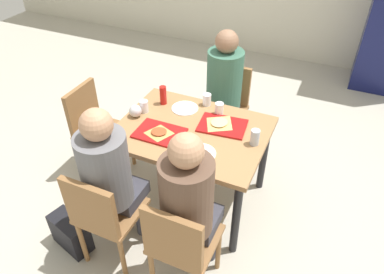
% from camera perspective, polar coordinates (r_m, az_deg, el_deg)
% --- Properties ---
extents(ground_plane, '(10.00, 10.00, 0.02)m').
position_cam_1_polar(ground_plane, '(3.26, 0.00, -9.50)').
color(ground_plane, '#B2AD9E').
extents(main_table, '(1.14, 0.86, 0.75)m').
position_cam_1_polar(main_table, '(2.81, 0.00, -0.35)').
color(main_table, '#9E7247').
rests_on(main_table, ground_plane).
extents(chair_near_left, '(0.40, 0.40, 0.86)m').
position_cam_1_polar(chair_near_left, '(2.53, -13.87, -11.72)').
color(chair_near_left, olive).
rests_on(chair_near_left, ground_plane).
extents(chair_near_right, '(0.40, 0.40, 0.86)m').
position_cam_1_polar(chair_near_right, '(2.31, -1.91, -16.46)').
color(chair_near_right, olive).
rests_on(chair_near_right, ground_plane).
extents(chair_far_side, '(0.40, 0.40, 0.86)m').
position_cam_1_polar(chair_far_side, '(3.52, 5.46, 5.36)').
color(chair_far_side, olive).
rests_on(chair_far_side, ground_plane).
extents(chair_left_end, '(0.40, 0.40, 0.86)m').
position_cam_1_polar(chair_left_end, '(3.32, -15.17, 1.91)').
color(chair_left_end, olive).
rests_on(chair_left_end, ground_plane).
extents(person_in_red, '(0.32, 0.42, 1.27)m').
position_cam_1_polar(person_in_red, '(2.42, -12.83, -5.68)').
color(person_in_red, '#383842').
rests_on(person_in_red, ground_plane).
extents(person_in_brown_jacket, '(0.32, 0.42, 1.27)m').
position_cam_1_polar(person_in_brown_jacket, '(2.20, -0.43, -10.00)').
color(person_in_brown_jacket, '#383842').
rests_on(person_in_brown_jacket, ground_plane).
extents(person_far_side, '(0.32, 0.42, 1.27)m').
position_cam_1_polar(person_far_side, '(3.28, 4.88, 7.80)').
color(person_far_side, '#383842').
rests_on(person_far_side, ground_plane).
extents(tray_red_near, '(0.36, 0.26, 0.02)m').
position_cam_1_polar(tray_red_near, '(2.71, -5.15, 0.64)').
color(tray_red_near, '#B21414').
rests_on(tray_red_near, main_table).
extents(tray_red_far, '(0.39, 0.30, 0.02)m').
position_cam_1_polar(tray_red_far, '(2.79, 4.83, 1.81)').
color(tray_red_far, '#B21414').
rests_on(tray_red_far, main_table).
extents(paper_plate_center, '(0.22, 0.22, 0.01)m').
position_cam_1_polar(paper_plate_center, '(2.99, -1.13, 4.57)').
color(paper_plate_center, white).
rests_on(paper_plate_center, main_table).
extents(paper_plate_near_edge, '(0.22, 0.22, 0.01)m').
position_cam_1_polar(paper_plate_near_edge, '(2.53, 1.33, -2.58)').
color(paper_plate_near_edge, white).
rests_on(paper_plate_near_edge, main_table).
extents(pizza_slice_a, '(0.21, 0.21, 0.02)m').
position_cam_1_polar(pizza_slice_a, '(2.69, -5.24, 0.77)').
color(pizza_slice_a, tan).
rests_on(pizza_slice_a, tray_red_near).
extents(pizza_slice_b, '(0.23, 0.24, 0.02)m').
position_cam_1_polar(pizza_slice_b, '(2.79, 4.34, 2.24)').
color(pizza_slice_b, '#DBAD60').
rests_on(pizza_slice_b, tray_red_far).
extents(plastic_cup_a, '(0.07, 0.07, 0.10)m').
position_cam_1_polar(plastic_cup_a, '(3.01, 2.37, 5.92)').
color(plastic_cup_a, white).
rests_on(plastic_cup_a, main_table).
extents(plastic_cup_b, '(0.07, 0.07, 0.10)m').
position_cam_1_polar(plastic_cup_b, '(2.45, -2.90, -2.67)').
color(plastic_cup_b, white).
rests_on(plastic_cup_b, main_table).
extents(plastic_cup_c, '(0.07, 0.07, 0.10)m').
position_cam_1_polar(plastic_cup_c, '(2.95, -7.59, 4.83)').
color(plastic_cup_c, white).
rests_on(plastic_cup_c, main_table).
extents(plastic_cup_d, '(0.07, 0.07, 0.10)m').
position_cam_1_polar(plastic_cup_d, '(2.90, 4.33, 4.48)').
color(plastic_cup_d, white).
rests_on(plastic_cup_d, main_table).
extents(soda_can, '(0.07, 0.07, 0.12)m').
position_cam_1_polar(soda_can, '(2.61, 9.91, -0.04)').
color(soda_can, '#B7BCC6').
rests_on(soda_can, main_table).
extents(condiment_bottle, '(0.06, 0.06, 0.16)m').
position_cam_1_polar(condiment_bottle, '(3.02, -4.59, 6.60)').
color(condiment_bottle, red).
rests_on(condiment_bottle, main_table).
extents(foil_bundle, '(0.10, 0.10, 0.10)m').
position_cam_1_polar(foil_bundle, '(2.90, -8.93, 4.09)').
color(foil_bundle, silver).
rests_on(foil_bundle, main_table).
extents(handbag, '(0.35, 0.24, 0.28)m').
position_cam_1_polar(handbag, '(2.97, -18.61, -14.16)').
color(handbag, black).
rests_on(handbag, ground_plane).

